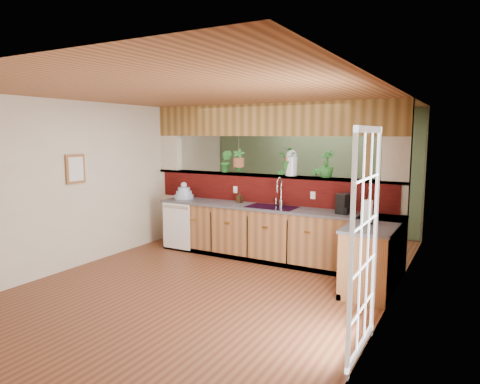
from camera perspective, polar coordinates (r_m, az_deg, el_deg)
The scene contains 28 objects.
ground at distance 6.52m, azimuth -1.52°, elevation -10.92°, with size 4.60×7.00×0.01m, color brown.
ceiling at distance 6.20m, azimuth -1.61°, elevation 12.49°, with size 4.60×7.00×0.01m, color brown.
wall_back at distance 9.39m, azimuth 9.42°, elevation 2.85°, with size 4.60×0.02×2.60m, color beige.
wall_left at distance 7.66m, azimuth -16.54°, elevation 1.53°, with size 0.02×7.00×2.60m, color beige.
wall_right at distance 5.44m, azimuth 19.77°, elevation -1.04°, with size 0.02×7.00×2.60m, color beige.
pass_through_partition at distance 7.41m, azimuth 3.97°, elevation 0.79°, with size 4.60×0.21×2.60m.
pass_through_ledge at distance 7.41m, azimuth 3.78°, elevation 2.18°, with size 4.60×0.21×0.04m, color brown.
header_beam at distance 7.37m, azimuth 3.85°, elevation 9.59°, with size 4.60×0.15×0.55m, color brown.
sage_backwall at distance 9.37m, azimuth 9.38°, elevation 2.84°, with size 4.55×0.02×2.55m, color #4F6344.
countertop at distance 6.80m, azimuth 8.37°, elevation -6.27°, with size 4.14×1.52×0.90m.
dishwasher at distance 7.74m, azimuth -8.49°, elevation -4.50°, with size 0.58×0.03×0.82m.
navy_sink at distance 7.04m, azimuth 4.27°, elevation -2.63°, with size 0.82×0.50×0.18m.
french_door at distance 4.24m, azimuth 16.27°, elevation -6.76°, with size 0.06×1.02×2.16m, color white.
framed_print at distance 7.08m, azimuth -21.09°, elevation 2.88°, with size 0.04×0.35×0.45m.
faucet at distance 7.10m, azimuth 5.34°, elevation 0.22°, with size 0.21×0.21×0.49m.
dish_stack at distance 7.94m, azimuth -7.48°, elevation -0.21°, with size 0.35×0.35×0.31m.
soap_dispenser at distance 7.42m, azimuth -0.05°, elevation -0.71°, with size 0.09×0.09×0.19m, color #3D2A16.
coffee_maker at distance 6.60m, azimuth 13.73°, elevation -1.61°, with size 0.16×0.27×0.30m.
paper_towel at distance 5.95m, azimuth 16.62°, elevation -2.59°, with size 0.16×0.16×0.33m.
glass_jar at distance 7.21m, azimuth 6.88°, elevation 3.88°, with size 0.19×0.19×0.43m.
ledge_plant_left at distance 7.79m, azimuth -1.87°, elevation 4.10°, with size 0.22×0.18×0.40m, color #266A27.
ledge_plant_right at distance 7.01m, azimuth 11.46°, elevation 3.68°, with size 0.24×0.24×0.44m, color #266A27.
hanging_plant_a at distance 7.65m, azimuth -0.19°, elevation 5.22°, with size 0.25×0.21×0.55m.
hanging_plant_b at distance 7.22m, azimuth 6.65°, elevation 5.72°, with size 0.43×0.41×0.50m.
shelving_console at distance 9.32m, azimuth 7.76°, elevation -2.11°, with size 1.33×0.35×0.89m, color black.
shelf_plant_a at distance 9.40m, azimuth 5.44°, elevation 1.89°, with size 0.20×0.13×0.38m, color #266A27.
shelf_plant_b at distance 9.10m, azimuth 10.07°, elevation 1.79°, with size 0.24×0.24×0.43m, color #266A27.
floor_plant at distance 7.95m, azimuth 13.33°, elevation -4.85°, with size 0.68×0.59×0.76m, color #266A27.
Camera 1 is at (3.16, -5.31, 2.09)m, focal length 32.00 mm.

